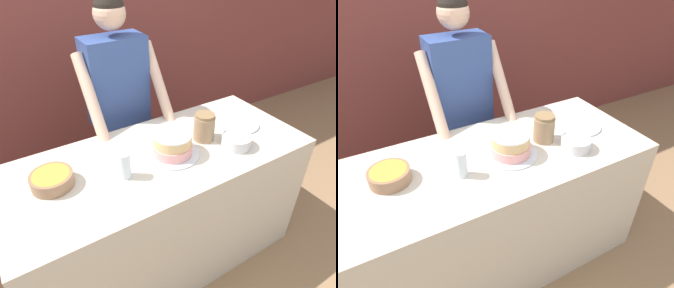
# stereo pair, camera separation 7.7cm
# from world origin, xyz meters

# --- Properties ---
(wall_back) EXTENTS (10.00, 0.05, 2.60)m
(wall_back) POSITION_xyz_m (0.00, 1.83, 1.30)
(wall_back) COLOR brown
(wall_back) RESTS_ON ground_plane
(counter) EXTENTS (1.76, 0.75, 0.90)m
(counter) POSITION_xyz_m (0.00, 0.38, 0.45)
(counter) COLOR beige
(counter) RESTS_ON ground_plane
(person_baker) EXTENTS (0.55, 0.47, 1.67)m
(person_baker) POSITION_xyz_m (0.02, 1.00, 1.01)
(person_baker) COLOR #2D2D38
(person_baker) RESTS_ON ground_plane
(cake) EXTENTS (0.31, 0.31, 0.14)m
(cake) POSITION_xyz_m (0.05, 0.34, 0.96)
(cake) COLOR silver
(cake) RESTS_ON counter
(frosting_bowl_white) EXTENTS (0.17, 0.17, 0.07)m
(frosting_bowl_white) POSITION_xyz_m (0.41, 0.21, 0.94)
(frosting_bowl_white) COLOR silver
(frosting_bowl_white) RESTS_ON counter
(frosting_bowl_orange) EXTENTS (0.21, 0.21, 0.07)m
(frosting_bowl_orange) POSITION_xyz_m (-0.59, 0.43, 0.94)
(frosting_bowl_orange) COLOR #936B4C
(frosting_bowl_orange) RESTS_ON counter
(drinking_glass) EXTENTS (0.06, 0.06, 0.15)m
(drinking_glass) POSITION_xyz_m (-0.26, 0.30, 0.97)
(drinking_glass) COLOR silver
(drinking_glass) RESTS_ON counter
(ceramic_plate) EXTENTS (0.27, 0.27, 0.01)m
(ceramic_plate) POSITION_xyz_m (0.60, 0.39, 0.90)
(ceramic_plate) COLOR silver
(ceramic_plate) RESTS_ON counter
(stoneware_jar) EXTENTS (0.13, 0.13, 0.17)m
(stoneware_jar) POSITION_xyz_m (0.30, 0.38, 0.98)
(stoneware_jar) COLOR #9E7F5B
(stoneware_jar) RESTS_ON counter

